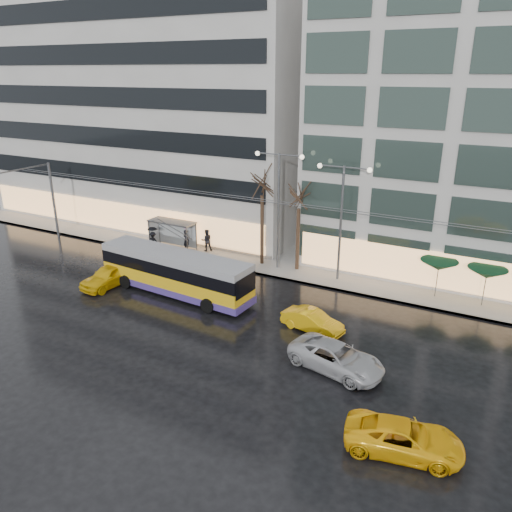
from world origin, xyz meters
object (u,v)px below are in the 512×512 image
Objects in this scene: bus_shelter at (170,228)px; taxi_a at (110,275)px; trolleybus at (175,274)px; street_lamp_near at (279,195)px.

taxi_a is (0.95, -8.54, -1.17)m from bus_shelter.
bus_shelter is (-6.05, 7.42, 0.48)m from trolleybus.
street_lamp_near reaches higher than taxi_a.
street_lamp_near reaches higher than trolleybus.
trolleybus is at bearing -119.92° from street_lamp_near.
taxi_a is (-9.43, -8.65, -5.20)m from street_lamp_near.
bus_shelter is at bearing -179.37° from street_lamp_near.
trolleybus is 2.56× the size of taxi_a.
bus_shelter is 8.67m from taxi_a.
bus_shelter is at bearing 102.23° from taxi_a.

